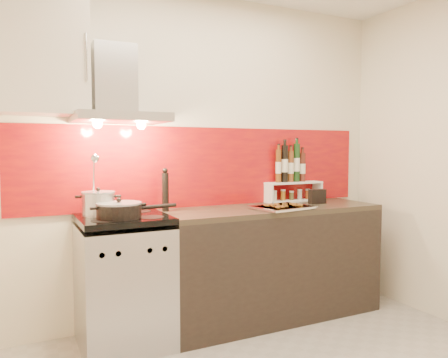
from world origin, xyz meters
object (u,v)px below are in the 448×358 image
range_stove (124,283)px  pepper_mill (165,190)px  baking_tray (282,207)px  counter (271,262)px  saute_pan (120,210)px  stock_pot (98,203)px

range_stove → pepper_mill: size_ratio=2.78×
range_stove → baking_tray: bearing=-6.7°
range_stove → counter: (1.20, 0.00, 0.01)m
range_stove → pepper_mill: (0.35, 0.14, 0.62)m
saute_pan → baking_tray: bearing=-2.4°
range_stove → baking_tray: size_ratio=1.87×
stock_pot → saute_pan: 0.21m
saute_pan → range_stove: bearing=65.7°
saute_pan → pepper_mill: bearing=30.3°
stock_pot → pepper_mill: (0.50, 0.05, 0.06)m
counter → baking_tray: 0.49m
counter → baking_tray: baking_tray is taller
saute_pan → pepper_mill: (0.39, 0.23, 0.10)m
range_stove → saute_pan: 0.53m
range_stove → pepper_mill: 0.72m
stock_pot → range_stove: bearing=-31.1°
baking_tray → stock_pot: bearing=170.3°
counter → stock_pot: stock_pot is taller
range_stove → stock_pot: stock_pot is taller
stock_pot → saute_pan: (0.11, -0.18, -0.03)m
pepper_mill → baking_tray: bearing=-18.1°
stock_pot → baking_tray: bearing=-9.7°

